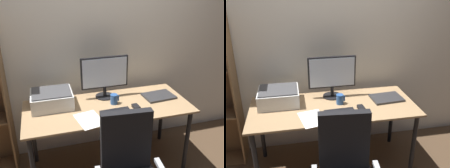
# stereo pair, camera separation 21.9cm
# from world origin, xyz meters

# --- Properties ---
(ground_plane) EXTENTS (12.00, 12.00, 0.00)m
(ground_plane) POSITION_xyz_m (0.00, 0.00, 0.00)
(ground_plane) COLOR #4C3826
(back_wall) EXTENTS (6.40, 0.10, 2.60)m
(back_wall) POSITION_xyz_m (0.00, 0.52, 1.30)
(back_wall) COLOR silver
(back_wall) RESTS_ON ground
(desk) EXTENTS (1.65, 0.70, 0.74)m
(desk) POSITION_xyz_m (0.00, 0.00, 0.66)
(desk) COLOR tan
(desk) RESTS_ON ground
(monitor) EXTENTS (0.50, 0.20, 0.45)m
(monitor) POSITION_xyz_m (0.02, 0.21, 0.99)
(monitor) COLOR black
(monitor) RESTS_ON desk
(keyboard) EXTENTS (0.29, 0.12, 0.02)m
(keyboard) POSITION_xyz_m (0.03, -0.15, 0.75)
(keyboard) COLOR black
(keyboard) RESTS_ON desk
(mouse) EXTENTS (0.06, 0.10, 0.03)m
(mouse) POSITION_xyz_m (0.25, -0.13, 0.76)
(mouse) COLOR black
(mouse) RESTS_ON desk
(coffee_mug) EXTENTS (0.09, 0.07, 0.10)m
(coffee_mug) POSITION_xyz_m (0.07, 0.03, 0.79)
(coffee_mug) COLOR #285193
(coffee_mug) RESTS_ON desk
(laptop) EXTENTS (0.34, 0.25, 0.02)m
(laptop) POSITION_xyz_m (0.58, 0.04, 0.75)
(laptop) COLOR #2D2D30
(laptop) RESTS_ON desk
(printer) EXTENTS (0.40, 0.34, 0.16)m
(printer) POSITION_xyz_m (-0.53, 0.15, 0.82)
(printer) COLOR silver
(printer) RESTS_ON desk
(paper_sheet) EXTENTS (0.26, 0.33, 0.00)m
(paper_sheet) POSITION_xyz_m (-0.23, -0.21, 0.74)
(paper_sheet) COLOR white
(paper_sheet) RESTS_ON desk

